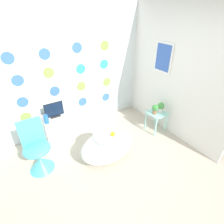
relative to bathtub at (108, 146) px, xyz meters
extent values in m
plane|color=#BCB29E|center=(-0.16, -0.72, -0.27)|extent=(12.00, 12.00, 0.00)
cube|color=white|center=(-0.16, 1.32, 1.03)|extent=(4.48, 0.04, 2.60)
cylinder|color=#8CCC4C|center=(-1.08, 1.29, 0.30)|extent=(0.20, 0.01, 0.20)
cylinder|color=#33B2BF|center=(-0.47, 1.29, 0.29)|extent=(0.20, 0.01, 0.20)
cylinder|color=#3F72CC|center=(0.13, 1.29, 0.29)|extent=(0.20, 0.01, 0.20)
cylinder|color=#3F72CC|center=(0.75, 1.29, 0.24)|extent=(0.20, 0.01, 0.20)
cylinder|color=#3F72CC|center=(-1.06, 1.29, 0.63)|extent=(0.20, 0.01, 0.20)
cylinder|color=#3F72CC|center=(-0.44, 1.29, 0.70)|extent=(0.20, 0.01, 0.20)
cylinder|color=#8CCC4C|center=(0.14, 1.29, 0.67)|extent=(0.20, 0.01, 0.20)
cylinder|color=#8CCC4C|center=(0.79, 1.29, 0.63)|extent=(0.20, 0.01, 0.20)
cylinder|color=#3F72CC|center=(-1.04, 1.29, 1.05)|extent=(0.20, 0.01, 0.20)
cylinder|color=#8CCC4C|center=(-0.49, 1.29, 1.09)|extent=(0.20, 0.01, 0.20)
cylinder|color=#33B2BF|center=(0.16, 1.29, 1.05)|extent=(0.20, 0.01, 0.20)
cylinder|color=#33B2BF|center=(0.72, 1.29, 1.06)|extent=(0.20, 0.01, 0.20)
cylinder|color=#3F72CC|center=(-1.08, 1.29, 1.45)|extent=(0.20, 0.01, 0.20)
cylinder|color=#3F72CC|center=(-0.50, 1.29, 1.44)|extent=(0.20, 0.01, 0.20)
cylinder|color=#3F72CC|center=(0.13, 1.29, 1.48)|extent=(0.20, 0.01, 0.20)
cylinder|color=#8CCC4C|center=(0.75, 1.29, 1.45)|extent=(0.20, 0.01, 0.20)
cube|color=silver|center=(1.60, 0.29, 1.03)|extent=(0.04, 3.02, 2.60)
cube|color=white|center=(1.57, 0.39, 1.28)|extent=(0.02, 0.44, 0.60)
cube|color=#3359B2|center=(1.56, 0.39, 1.28)|extent=(0.01, 0.36, 0.52)
ellipsoid|color=white|center=(0.00, 0.00, 0.00)|extent=(1.02, 0.63, 0.53)
cylinder|color=#B2DBEA|center=(0.00, 0.00, 0.24)|extent=(0.51, 0.51, 0.01)
sphere|color=yellow|center=(0.06, -0.07, 0.30)|extent=(0.08, 0.08, 0.08)
sphere|color=yellow|center=(0.06, -0.09, 0.33)|extent=(0.05, 0.05, 0.05)
cone|color=orange|center=(0.06, -0.11, 0.33)|extent=(0.02, 0.02, 0.02)
cone|color=#4CC6DB|center=(-1.10, 0.40, -0.14)|extent=(0.42, 0.42, 0.25)
ellipsoid|color=#4CC6DB|center=(-1.10, 0.40, 0.18)|extent=(0.44, 0.44, 0.15)
cube|color=#4CC6DB|center=(-1.10, 0.56, 0.42)|extent=(0.37, 0.10, 0.47)
cube|color=silver|center=(-0.58, 1.06, 0.00)|extent=(0.53, 0.42, 0.54)
cube|color=white|center=(-0.58, 0.85, 0.10)|extent=(0.45, 0.01, 0.15)
cube|color=black|center=(-0.58, 1.06, 0.29)|extent=(0.19, 0.12, 0.02)
cube|color=black|center=(-0.58, 1.06, 0.43)|extent=(0.37, 0.01, 0.29)
cube|color=#0F1E38|center=(-0.58, 1.05, 0.43)|extent=(0.35, 0.01, 0.27)
cylinder|color=#2D72B7|center=(-0.78, 0.91, 0.36)|extent=(0.08, 0.08, 0.16)
cylinder|color=#2D72B7|center=(-0.78, 0.91, 0.45)|extent=(0.05, 0.05, 0.03)
cube|color=#99E0D8|center=(1.34, 0.13, 0.18)|extent=(0.36, 0.36, 0.02)
cylinder|color=#99E0D8|center=(1.19, -0.02, -0.05)|extent=(0.03, 0.03, 0.44)
cylinder|color=#99E0D8|center=(1.50, -0.02, -0.05)|extent=(0.03, 0.03, 0.44)
cylinder|color=#99E0D8|center=(1.19, 0.29, -0.05)|extent=(0.03, 0.03, 0.44)
cylinder|color=#99E0D8|center=(1.50, 0.29, -0.05)|extent=(0.03, 0.03, 0.44)
cylinder|color=#8C6B4C|center=(1.26, 0.13, 0.24)|extent=(0.10, 0.10, 0.09)
sphere|color=#3D8E42|center=(1.26, 0.13, 0.34)|extent=(0.13, 0.13, 0.13)
cylinder|color=white|center=(1.42, 0.13, 0.24)|extent=(0.12, 0.12, 0.09)
sphere|color=#4C9E4C|center=(1.42, 0.13, 0.35)|extent=(0.14, 0.14, 0.14)
camera|label=1|loc=(-1.22, -2.03, 2.18)|focal=28.00mm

